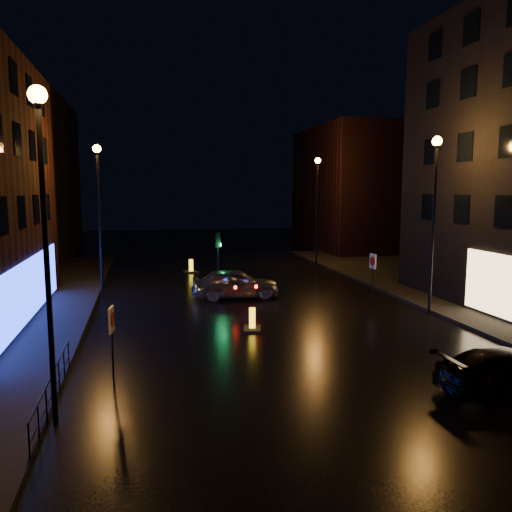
% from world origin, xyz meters
% --- Properties ---
extents(ground, '(120.00, 120.00, 0.00)m').
position_xyz_m(ground, '(0.00, 0.00, 0.00)').
color(ground, black).
rests_on(ground, ground).
extents(pavement_right, '(12.00, 44.00, 0.15)m').
position_xyz_m(pavement_right, '(14.00, 8.00, 0.07)').
color(pavement_right, black).
rests_on(pavement_right, ground).
extents(building_far_left, '(8.00, 16.00, 14.00)m').
position_xyz_m(building_far_left, '(-16.00, 35.00, 7.00)').
color(building_far_left, black).
rests_on(building_far_left, ground).
extents(building_far_right, '(8.00, 14.00, 12.00)m').
position_xyz_m(building_far_right, '(15.00, 32.00, 6.00)').
color(building_far_right, black).
rests_on(building_far_right, ground).
extents(street_lamp_lnear, '(0.44, 0.44, 8.37)m').
position_xyz_m(street_lamp_lnear, '(-7.80, -2.00, 5.56)').
color(street_lamp_lnear, black).
rests_on(street_lamp_lnear, ground).
extents(street_lamp_lfar, '(0.44, 0.44, 8.37)m').
position_xyz_m(street_lamp_lfar, '(-7.80, 14.00, 5.56)').
color(street_lamp_lfar, black).
rests_on(street_lamp_lfar, ground).
extents(street_lamp_rnear, '(0.44, 0.44, 8.37)m').
position_xyz_m(street_lamp_rnear, '(7.80, 6.00, 5.56)').
color(street_lamp_rnear, black).
rests_on(street_lamp_rnear, ground).
extents(street_lamp_rfar, '(0.44, 0.44, 8.37)m').
position_xyz_m(street_lamp_rfar, '(7.80, 22.00, 5.56)').
color(street_lamp_rfar, black).
rests_on(street_lamp_rfar, ground).
extents(traffic_signal, '(1.40, 2.40, 3.45)m').
position_xyz_m(traffic_signal, '(-1.20, 14.00, 0.50)').
color(traffic_signal, black).
rests_on(traffic_signal, ground).
extents(guard_railing, '(0.05, 6.04, 1.00)m').
position_xyz_m(guard_railing, '(-8.00, -1.00, 0.74)').
color(guard_railing, black).
rests_on(guard_railing, ground).
extents(silver_hatchback, '(4.89, 2.19, 1.63)m').
position_xyz_m(silver_hatchback, '(-0.59, 11.71, 0.82)').
color(silver_hatchback, '#9B9EA2').
rests_on(silver_hatchback, ground).
extents(dark_sedan, '(4.52, 1.92, 1.30)m').
position_xyz_m(dark_sedan, '(4.93, -2.85, 0.65)').
color(dark_sedan, black).
rests_on(dark_sedan, ground).
extents(bollard_near, '(0.95, 1.23, 0.96)m').
position_xyz_m(bollard_near, '(-1.04, 5.30, 0.21)').
color(bollard_near, black).
rests_on(bollard_near, ground).
extents(bollard_far, '(1.07, 1.27, 0.94)m').
position_xyz_m(bollard_far, '(-2.15, 20.87, 0.21)').
color(bollard_far, black).
rests_on(bollard_far, ground).
extents(road_sign_left, '(0.15, 0.58, 2.41)m').
position_xyz_m(road_sign_left, '(-6.50, 0.50, 1.81)').
color(road_sign_left, black).
rests_on(road_sign_left, ground).
extents(road_sign_right, '(0.13, 0.60, 2.47)m').
position_xyz_m(road_sign_right, '(6.72, 9.92, 1.85)').
color(road_sign_right, black).
rests_on(road_sign_right, ground).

